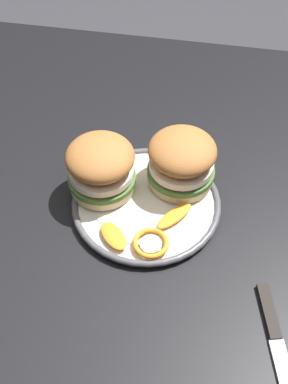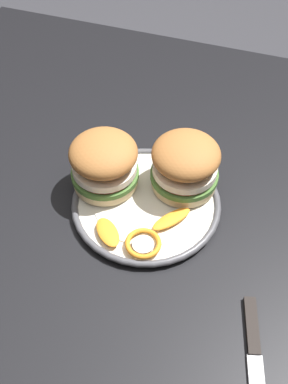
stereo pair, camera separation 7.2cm
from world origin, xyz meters
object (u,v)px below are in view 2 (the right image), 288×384
(table_knife, at_px, (255,358))
(sandwich_half_left, at_px, (104,162))
(dining_table, at_px, (153,222))
(sandwich_half_right, at_px, (185,164))
(dinner_plate, at_px, (144,203))

(table_knife, bearing_deg, sandwich_half_left, -36.95)
(sandwich_half_left, height_order, table_knife, sandwich_half_left)
(dining_table, relative_size, sandwich_half_right, 9.37)
(dinner_plate, relative_size, sandwich_half_right, 2.18)
(dinner_plate, xyz_separation_m, sandwich_half_left, (0.08, -0.02, 0.06))
(sandwich_half_left, xyz_separation_m, table_knife, (-0.31, 0.24, -0.07))
(sandwich_half_left, bearing_deg, sandwich_half_right, -163.77)
(dinner_plate, xyz_separation_m, sandwich_half_right, (-0.06, -0.06, 0.06))
(table_knife, bearing_deg, dinner_plate, -42.65)
(dining_table, distance_m, table_knife, 0.36)
(sandwich_half_left, bearing_deg, dining_table, -163.84)
(dinner_plate, height_order, sandwich_half_right, sandwich_half_right)
(sandwich_half_right, bearing_deg, sandwich_half_left, 16.23)
(sandwich_half_right, bearing_deg, dinner_plate, 46.53)
(dining_table, height_order, table_knife, table_knife)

